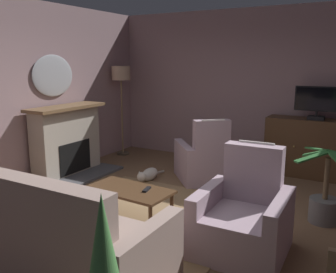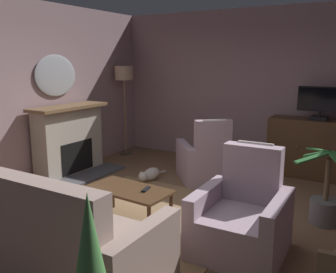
{
  "view_description": "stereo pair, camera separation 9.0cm",
  "coord_description": "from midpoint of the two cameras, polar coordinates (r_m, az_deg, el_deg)",
  "views": [
    {
      "loc": [
        2.07,
        -3.56,
        1.92
      ],
      "look_at": [
        -0.15,
        0.34,
        0.98
      ],
      "focal_mm": 39.32,
      "sensor_mm": 36.0,
      "label": 1
    },
    {
      "loc": [
        2.15,
        -3.51,
        1.92
      ],
      "look_at": [
        -0.15,
        0.34,
        0.98
      ],
      "focal_mm": 39.32,
      "sensor_mm": 36.0,
      "label": 2
    }
  ],
  "objects": [
    {
      "name": "wall_back",
      "position": [
        7.01,
        13.28,
        7.36
      ],
      "size": [
        5.92,
        0.1,
        2.84
      ],
      "primitive_type": "cube",
      "color": "gray",
      "rests_on": "ground_plane"
    },
    {
      "name": "wall_left",
      "position": [
        6.0,
        -23.02,
        6.06
      ],
      "size": [
        0.1,
        6.76,
        2.84
      ],
      "primitive_type": "cube",
      "color": "gray",
      "rests_on": "ground_plane"
    },
    {
      "name": "wall_mirror_oval",
      "position": [
        6.46,
        -16.61,
        9.04
      ],
      "size": [
        0.06,
        0.88,
        0.69
      ],
      "primitive_type": "ellipsoid",
      "color": "#B2B7BF"
    },
    {
      "name": "rug_central",
      "position": [
        4.79,
        -2.23,
        -11.75
      ],
      "size": [
        2.35,
        2.13,
        0.01
      ],
      "primitive_type": "cube",
      "color": "#8E704C",
      "rests_on": "ground_plane"
    },
    {
      "name": "potted_plant_small_fern_corner",
      "position": [
        4.83,
        23.67,
        -9.67
      ],
      "size": [
        0.72,
        0.87,
        0.9
      ],
      "color": "slate",
      "rests_on": "ground_plane"
    },
    {
      "name": "cat",
      "position": [
        5.99,
        -2.37,
        -5.89
      ],
      "size": [
        0.21,
        0.74,
        0.22
      ],
      "color": "beige",
      "rests_on": "ground_plane"
    },
    {
      "name": "coffee_table",
      "position": [
        4.43,
        -5.49,
        -8.63
      ],
      "size": [
        1.05,
        0.59,
        0.43
      ],
      "color": "#4C331E",
      "rests_on": "ground_plane"
    },
    {
      "name": "armchair_angled_to_table",
      "position": [
        3.89,
        12.03,
        -12.57
      ],
      "size": [
        0.89,
        0.91,
        1.07
      ],
      "color": "#AD93A3",
      "rests_on": "ground_plane"
    },
    {
      "name": "fireplace",
      "position": [
        6.42,
        -14.53,
        -0.85
      ],
      "size": [
        0.83,
        1.46,
        1.18
      ],
      "color": "#4C4C51",
      "rests_on": "ground_plane"
    },
    {
      "name": "sofa_floral",
      "position": [
        3.6,
        -16.61,
        -14.96
      ],
      "size": [
        2.04,
        0.94,
        1.0
      ],
      "color": "#A3897F",
      "rests_on": "ground_plane"
    },
    {
      "name": "ground_plane",
      "position": [
        4.55,
        -0.05,
        -13.44
      ],
      "size": [
        5.92,
        6.76,
        0.04
      ],
      "primitive_type": "cube",
      "color": "brown"
    },
    {
      "name": "armchair_facing_sofa",
      "position": [
        5.97,
        6.46,
        -3.83
      ],
      "size": [
        1.2,
        1.21,
        1.06
      ],
      "color": "#AD93A3",
      "rests_on": "ground_plane"
    },
    {
      "name": "floor_lamp",
      "position": [
        7.48,
        -6.47,
        8.8
      ],
      "size": [
        0.37,
        0.37,
        1.8
      ],
      "color": "#4C4233",
      "rests_on": "ground_plane"
    },
    {
      "name": "tv_cabinet",
      "position": [
        6.53,
        22.44,
        -2.0
      ],
      "size": [
        1.55,
        0.48,
        0.97
      ],
      "color": "#352315",
      "rests_on": "ground_plane"
    },
    {
      "name": "tv_remote",
      "position": [
        4.34,
        -2.83,
        -8.17
      ],
      "size": [
        0.08,
        0.18,
        0.02
      ],
      "primitive_type": "cube",
      "rotation": [
        0.0,
        0.0,
        1.78
      ],
      "color": "black",
      "rests_on": "coffee_table"
    },
    {
      "name": "television",
      "position": [
        6.35,
        22.93,
        4.9
      ],
      "size": [
        0.7,
        0.2,
        0.54
      ],
      "color": "black",
      "rests_on": "tv_cabinet"
    }
  ]
}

